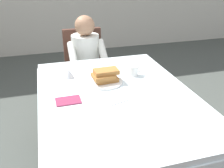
{
  "coord_description": "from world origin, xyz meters",
  "views": [
    {
      "loc": [
        -0.46,
        -1.5,
        1.58
      ],
      "look_at": [
        -0.02,
        0.06,
        0.79
      ],
      "focal_mm": 39.12,
      "sensor_mm": 36.0,
      "label": 1
    }
  ],
  "objects_px": {
    "knife_right_of_plate": "(128,81)",
    "syrup_pitcher": "(69,74)",
    "chair_diner": "(85,64)",
    "breakfast_stack": "(105,75)",
    "spoon_near_edge": "(120,102)",
    "dining_table_main": "(117,104)",
    "cup_coffee": "(134,71)",
    "plate_breakfast": "(105,82)",
    "diner_person": "(86,58)",
    "fork_left_of_plate": "(82,86)"
  },
  "relations": [
    {
      "from": "knife_right_of_plate",
      "to": "syrup_pitcher",
      "type": "bearing_deg",
      "value": 63.96
    },
    {
      "from": "chair_diner",
      "to": "breakfast_stack",
      "type": "xyz_separation_m",
      "value": [
        0.01,
        -0.98,
        0.27
      ]
    },
    {
      "from": "breakfast_stack",
      "to": "spoon_near_edge",
      "type": "relative_size",
      "value": 1.41
    },
    {
      "from": "chair_diner",
      "to": "syrup_pitcher",
      "type": "distance_m",
      "value": 0.88
    },
    {
      "from": "dining_table_main",
      "to": "spoon_near_edge",
      "type": "height_order",
      "value": "spoon_near_edge"
    },
    {
      "from": "cup_coffee",
      "to": "dining_table_main",
      "type": "bearing_deg",
      "value": -130.64
    },
    {
      "from": "breakfast_stack",
      "to": "knife_right_of_plate",
      "type": "distance_m",
      "value": 0.2
    },
    {
      "from": "dining_table_main",
      "to": "knife_right_of_plate",
      "type": "distance_m",
      "value": 0.25
    },
    {
      "from": "plate_breakfast",
      "to": "knife_right_of_plate",
      "type": "height_order",
      "value": "plate_breakfast"
    },
    {
      "from": "breakfast_stack",
      "to": "spoon_near_edge",
      "type": "height_order",
      "value": "breakfast_stack"
    },
    {
      "from": "spoon_near_edge",
      "to": "breakfast_stack",
      "type": "bearing_deg",
      "value": 75.93
    },
    {
      "from": "cup_coffee",
      "to": "syrup_pitcher",
      "type": "distance_m",
      "value": 0.54
    },
    {
      "from": "knife_right_of_plate",
      "to": "plate_breakfast",
      "type": "bearing_deg",
      "value": 80.82
    },
    {
      "from": "diner_person",
      "to": "syrup_pitcher",
      "type": "distance_m",
      "value": 0.71
    },
    {
      "from": "dining_table_main",
      "to": "spoon_near_edge",
      "type": "distance_m",
      "value": 0.16
    },
    {
      "from": "breakfast_stack",
      "to": "knife_right_of_plate",
      "type": "relative_size",
      "value": 1.06
    },
    {
      "from": "syrup_pitcher",
      "to": "spoon_near_edge",
      "type": "distance_m",
      "value": 0.58
    },
    {
      "from": "cup_coffee",
      "to": "fork_left_of_plate",
      "type": "bearing_deg",
      "value": -168.51
    },
    {
      "from": "cup_coffee",
      "to": "spoon_near_edge",
      "type": "bearing_deg",
      "value": -121.61
    },
    {
      "from": "chair_diner",
      "to": "syrup_pitcher",
      "type": "bearing_deg",
      "value": 72.22
    },
    {
      "from": "dining_table_main",
      "to": "plate_breakfast",
      "type": "height_order",
      "value": "plate_breakfast"
    },
    {
      "from": "diner_person",
      "to": "plate_breakfast",
      "type": "height_order",
      "value": "diner_person"
    },
    {
      "from": "breakfast_stack",
      "to": "dining_table_main",
      "type": "bearing_deg",
      "value": -79.69
    },
    {
      "from": "dining_table_main",
      "to": "knife_right_of_plate",
      "type": "bearing_deg",
      "value": 49.16
    },
    {
      "from": "plate_breakfast",
      "to": "spoon_near_edge",
      "type": "height_order",
      "value": "plate_breakfast"
    },
    {
      "from": "dining_table_main",
      "to": "diner_person",
      "type": "height_order",
      "value": "diner_person"
    },
    {
      "from": "dining_table_main",
      "to": "knife_right_of_plate",
      "type": "height_order",
      "value": "knife_right_of_plate"
    },
    {
      "from": "chair_diner",
      "to": "diner_person",
      "type": "xyz_separation_m",
      "value": [
        -0.0,
        -0.16,
        0.14
      ]
    },
    {
      "from": "cup_coffee",
      "to": "knife_right_of_plate",
      "type": "height_order",
      "value": "cup_coffee"
    },
    {
      "from": "cup_coffee",
      "to": "syrup_pitcher",
      "type": "relative_size",
      "value": 1.41
    },
    {
      "from": "chair_diner",
      "to": "breakfast_stack",
      "type": "relative_size",
      "value": 4.39
    },
    {
      "from": "diner_person",
      "to": "knife_right_of_plate",
      "type": "bearing_deg",
      "value": 103.06
    },
    {
      "from": "dining_table_main",
      "to": "plate_breakfast",
      "type": "relative_size",
      "value": 5.44
    },
    {
      "from": "plate_breakfast",
      "to": "cup_coffee",
      "type": "bearing_deg",
      "value": 15.25
    },
    {
      "from": "chair_diner",
      "to": "breakfast_stack",
      "type": "distance_m",
      "value": 1.01
    },
    {
      "from": "chair_diner",
      "to": "plate_breakfast",
      "type": "relative_size",
      "value": 3.32
    },
    {
      "from": "chair_diner",
      "to": "spoon_near_edge",
      "type": "height_order",
      "value": "chair_diner"
    },
    {
      "from": "plate_breakfast",
      "to": "cup_coffee",
      "type": "relative_size",
      "value": 2.48
    },
    {
      "from": "knife_right_of_plate",
      "to": "spoon_near_edge",
      "type": "relative_size",
      "value": 1.33
    },
    {
      "from": "syrup_pitcher",
      "to": "fork_left_of_plate",
      "type": "xyz_separation_m",
      "value": [
        0.07,
        -0.19,
        -0.04
      ]
    },
    {
      "from": "syrup_pitcher",
      "to": "fork_left_of_plate",
      "type": "relative_size",
      "value": 0.44
    },
    {
      "from": "diner_person",
      "to": "syrup_pitcher",
      "type": "relative_size",
      "value": 14.0
    },
    {
      "from": "breakfast_stack",
      "to": "syrup_pitcher",
      "type": "xyz_separation_m",
      "value": [
        -0.26,
        0.17,
        -0.03
      ]
    },
    {
      "from": "spoon_near_edge",
      "to": "dining_table_main",
      "type": "bearing_deg",
      "value": 65.37
    },
    {
      "from": "chair_diner",
      "to": "dining_table_main",
      "type": "bearing_deg",
      "value": 92.07
    },
    {
      "from": "syrup_pitcher",
      "to": "diner_person",
      "type": "bearing_deg",
      "value": 68.3
    },
    {
      "from": "diner_person",
      "to": "cup_coffee",
      "type": "height_order",
      "value": "diner_person"
    },
    {
      "from": "chair_diner",
      "to": "diner_person",
      "type": "relative_size",
      "value": 0.83
    },
    {
      "from": "dining_table_main",
      "to": "chair_diner",
      "type": "distance_m",
      "value": 1.18
    },
    {
      "from": "diner_person",
      "to": "dining_table_main",
      "type": "bearing_deg",
      "value": 92.39
    }
  ]
}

